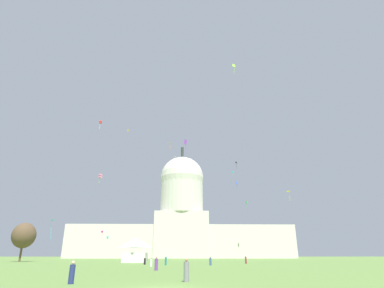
% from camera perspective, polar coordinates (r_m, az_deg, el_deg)
% --- Properties ---
extents(capitol_building, '(135.06, 28.13, 70.84)m').
position_cam_1_polar(capitol_building, '(197.28, -1.97, -14.28)').
color(capitol_building, beige).
rests_on(capitol_building, ground_plane).
extents(event_tent, '(6.56, 5.39, 6.24)m').
position_cam_1_polar(event_tent, '(86.72, -10.56, -18.84)').
color(event_tent, white).
rests_on(event_tent, ground_plane).
extents(tree_west_far, '(8.29, 8.59, 11.32)m').
position_cam_1_polar(tree_west_far, '(110.60, -28.90, -14.74)').
color(tree_west_far, brown).
rests_on(tree_west_far, ground_plane).
extents(person_navy_aisle_center, '(0.52, 0.52, 1.51)m').
position_cam_1_polar(person_navy_aisle_center, '(24.56, -21.53, -21.56)').
color(person_navy_aisle_center, navy).
rests_on(person_navy_aisle_center, ground_plane).
extents(person_black_near_tree_west, '(0.56, 0.56, 1.50)m').
position_cam_1_polar(person_black_near_tree_west, '(69.31, -8.82, -20.81)').
color(person_black_near_tree_west, black).
rests_on(person_black_near_tree_west, ground_plane).
extents(person_grey_lawn_far_right, '(0.58, 0.58, 1.64)m').
position_cam_1_polar(person_grey_lawn_far_right, '(24.86, -1.06, -22.67)').
color(person_grey_lawn_far_right, gray).
rests_on(person_grey_lawn_far_right, ground_plane).
extents(person_purple_back_center, '(0.56, 0.56, 1.66)m').
position_cam_1_polar(person_purple_back_center, '(42.87, -6.69, -21.42)').
color(person_purple_back_center, '#703D93').
rests_on(person_purple_back_center, ground_plane).
extents(person_teal_front_left, '(0.50, 0.50, 1.74)m').
position_cam_1_polar(person_teal_front_left, '(64.26, -4.92, -20.93)').
color(person_teal_front_left, '#1E757A').
rests_on(person_teal_front_left, ground_plane).
extents(person_white_mid_center, '(0.56, 0.56, 1.44)m').
position_cam_1_polar(person_white_mid_center, '(56.82, -7.65, -21.12)').
color(person_white_mid_center, silver).
rests_on(person_white_mid_center, ground_plane).
extents(person_maroon_back_right, '(0.35, 0.35, 1.74)m').
position_cam_1_polar(person_maroon_back_right, '(76.15, 10.04, -20.56)').
color(person_maroon_back_right, maroon).
rests_on(person_maroon_back_right, ground_plane).
extents(person_denim_mid_right, '(0.53, 0.53, 1.58)m').
position_cam_1_polar(person_denim_mid_right, '(63.06, 3.48, -21.06)').
color(person_denim_mid_right, '#3D5684').
rests_on(person_denim_mid_right, ground_plane).
extents(kite_cyan_low, '(1.30, 1.48, 3.50)m').
position_cam_1_polar(kite_cyan_low, '(68.02, -24.21, -13.26)').
color(kite_cyan_low, '#33BCDB').
extents(kite_yellow_mid, '(1.34, 1.37, 2.31)m').
position_cam_1_polar(kite_yellow_mid, '(100.87, 17.81, -8.88)').
color(kite_yellow_mid, yellow).
extents(kite_gold_high, '(0.45, 0.77, 0.85)m').
position_cam_1_polar(kite_gold_high, '(131.16, -11.86, 2.51)').
color(kite_gold_high, gold).
extents(kite_orange_high, '(1.31, 1.20, 2.88)m').
position_cam_1_polar(kite_orange_high, '(125.26, -4.05, -0.01)').
color(kite_orange_high, orange).
extents(kite_lime_high, '(0.68, 0.50, 2.69)m').
position_cam_1_polar(kite_lime_high, '(69.76, 7.83, 14.13)').
color(kite_lime_high, '#8CD133').
extents(kite_magenta_low, '(0.76, 0.81, 3.51)m').
position_cam_1_polar(kite_magenta_low, '(129.30, -16.46, -15.46)').
color(kite_magenta_low, '#D1339E').
extents(kite_turquoise_low, '(1.04, 1.10, 1.24)m').
position_cam_1_polar(kite_turquoise_low, '(164.31, -15.50, -16.47)').
color(kite_turquoise_low, teal).
extents(kite_red_high, '(0.88, 0.94, 3.56)m').
position_cam_1_polar(kite_red_high, '(130.98, -16.72, 3.94)').
color(kite_red_high, red).
extents(kite_green_mid, '(0.94, 0.95, 3.83)m').
position_cam_1_polar(kite_green_mid, '(177.38, 10.21, -10.68)').
color(kite_green_mid, green).
extents(kite_violet_mid, '(0.82, 0.55, 4.12)m').
position_cam_1_polar(kite_violet_mid, '(80.75, -1.22, 0.13)').
color(kite_violet_mid, purple).
extents(kite_white_high, '(1.46, 1.18, 2.29)m').
position_cam_1_polar(kite_white_high, '(175.80, -3.08, -2.48)').
color(kite_white_high, white).
extents(kite_black_high, '(1.22, 0.79, 4.04)m').
position_cam_1_polar(kite_black_high, '(163.16, 8.27, -3.57)').
color(kite_black_high, black).
extents(kite_pink_mid, '(1.20, 1.19, 2.60)m').
position_cam_1_polar(kite_pink_mid, '(87.54, -16.75, -5.75)').
color(kite_pink_mid, pink).
extents(kite_blue_mid, '(0.73, 0.93, 2.43)m').
position_cam_1_polar(kite_blue_mid, '(113.50, 8.32, -7.23)').
color(kite_blue_mid, blue).
extents(kite_cyan_high, '(0.77, 0.81, 2.07)m').
position_cam_1_polar(kite_cyan_high, '(153.26, 7.68, -5.24)').
color(kite_cyan_high, '#33BCDB').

